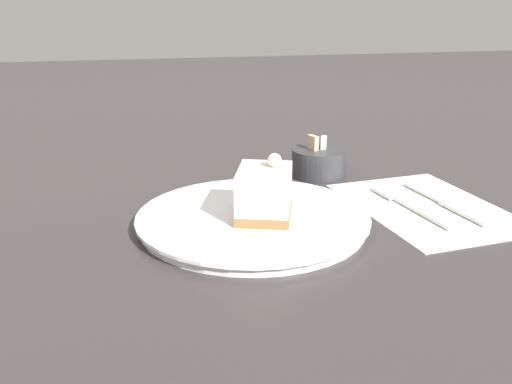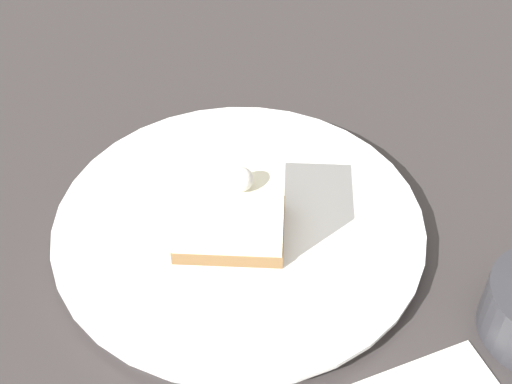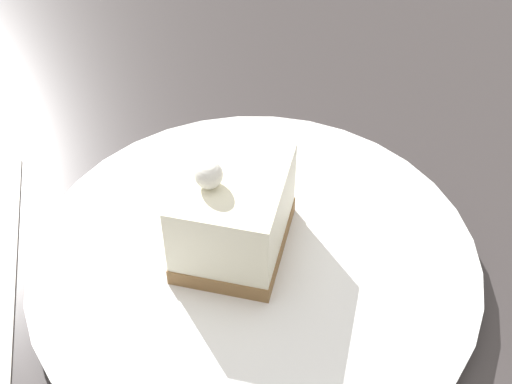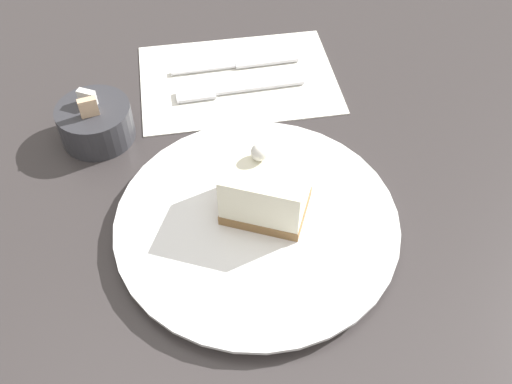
% 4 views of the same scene
% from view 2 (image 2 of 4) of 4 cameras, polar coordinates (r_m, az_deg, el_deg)
% --- Properties ---
extents(ground_plane, '(4.00, 4.00, 0.00)m').
position_cam_2_polar(ground_plane, '(0.56, -5.54, -2.79)').
color(ground_plane, '#383333').
extents(plate, '(0.28, 0.28, 0.01)m').
position_cam_2_polar(plate, '(0.55, -1.37, -2.76)').
color(plate, white).
rests_on(plate, ground_plane).
extents(cake_slice, '(0.09, 0.10, 0.08)m').
position_cam_2_polar(cake_slice, '(0.51, -2.14, -1.15)').
color(cake_slice, olive).
rests_on(cake_slice, plate).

